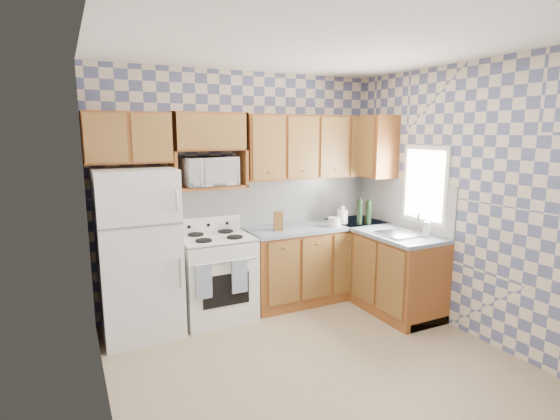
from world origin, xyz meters
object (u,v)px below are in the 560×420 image
object	(u,v)px
refrigerator	(138,253)
stove_body	(216,278)
electric_kettle	(342,216)
microwave	(209,171)

from	to	relation	value
refrigerator	stove_body	world-z (taller)	refrigerator
stove_body	refrigerator	bearing A→B (deg)	-178.22
stove_body	electric_kettle	bearing A→B (deg)	-1.47
microwave	electric_kettle	distance (m)	1.74
refrigerator	electric_kettle	world-z (taller)	refrigerator
microwave	electric_kettle	world-z (taller)	microwave
stove_body	electric_kettle	world-z (taller)	electric_kettle
refrigerator	electric_kettle	distance (m)	2.43
stove_body	microwave	bearing A→B (deg)	90.32
electric_kettle	refrigerator	bearing A→B (deg)	179.61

